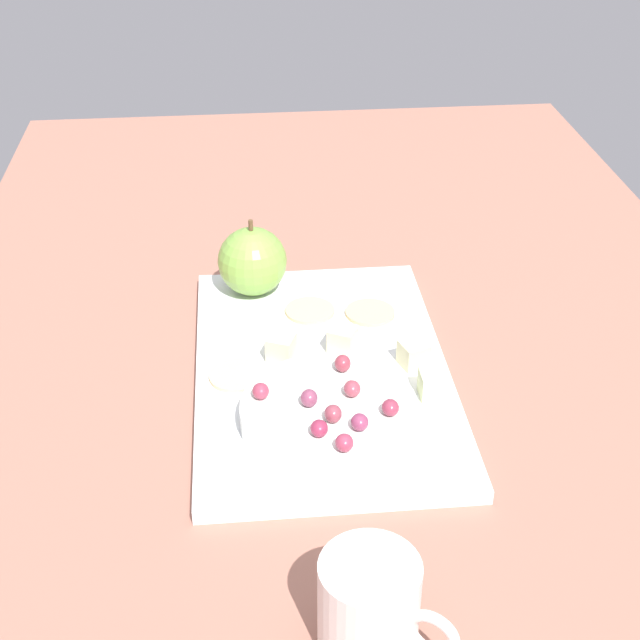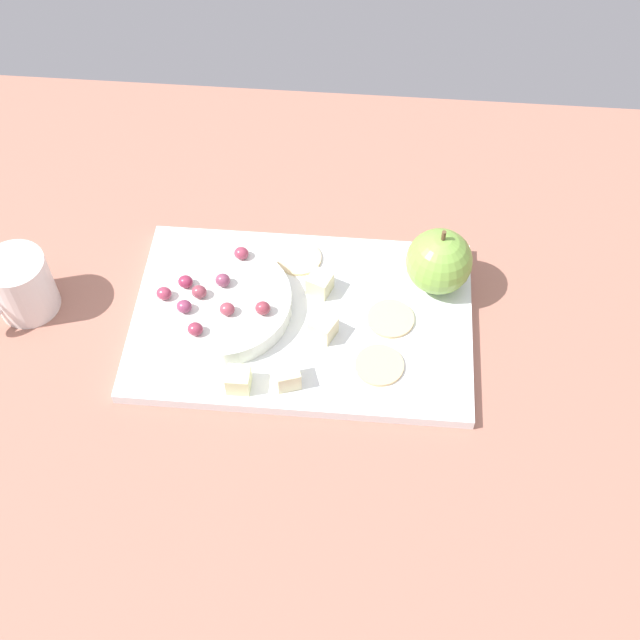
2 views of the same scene
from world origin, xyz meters
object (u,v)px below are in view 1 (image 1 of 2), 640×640
cheese_cube_1 (433,385)px  apple_whole (252,261)px  cheese_cube_2 (343,339)px  grape_6 (352,389)px  grape_4 (343,363)px  cracker_2 (370,313)px  grape_3 (319,428)px  grape_5 (261,391)px  cheese_cube_0 (281,348)px  cracker_0 (236,376)px  cheese_cube_3 (414,354)px  grape_0 (333,414)px  grape_8 (360,422)px  platter (322,371)px  cracker_1 (310,311)px  grape_2 (344,443)px  grape_1 (309,398)px  serving_dish (329,414)px  cup (371,607)px  grape_7 (390,408)px

cheese_cube_1 → apple_whole: bearing=37.5°
cheese_cube_2 → grape_6: bearing=177.7°
grape_4 → grape_6: 3.96cm
cracker_2 → grape_3: bearing=161.2°
apple_whole → grape_5: size_ratio=4.48×
cheese_cube_0 → cracker_0: (-2.89, 4.58, -1.07)cm
cheese_cube_3 → grape_6: size_ratio=1.48×
cheese_cube_0 → grape_0: grape_0 is taller
grape_8 → cheese_cube_0: bearing=21.9°
grape_3 → cheese_cube_1: bearing=-56.7°
cheese_cube_0 → grape_8: 15.92cm
grape_4 → apple_whole: bearing=21.8°
cracker_2 → platter: bearing=146.0°
cheese_cube_2 → grape_4: 7.12cm
cracker_1 → grape_2: grape_2 is taller
cheese_cube_0 → grape_1: 11.25cm
grape_3 → cheese_cube_2: bearing=-13.7°
cheese_cube_1 → grape_0: (-5.77, 10.13, 1.81)cm
cheese_cube_1 → grape_5: (-1.82, 16.27, 1.76)cm
serving_dish → cup: bearing=-178.9°
grape_4 → cheese_cube_1: bearing=-101.3°
grape_1 → grape_8: 5.50cm
cheese_cube_2 → grape_5: (-10.33, 8.67, 1.76)cm
apple_whole → cheese_cube_0: apple_whole is taller
cheese_cube_1 → grape_6: grape_6 is taller
cracker_0 → grape_1: (-8.06, -6.44, 2.90)cm
cracker_0 → grape_2: bearing=-148.5°
platter → grape_0: 12.25cm
cheese_cube_3 → grape_4: grape_4 is taller
platter → grape_1: size_ratio=22.71×
grape_1 → grape_5: bearing=70.1°
cracker_2 → cheese_cube_0: bearing=126.4°
grape_0 → grape_5: size_ratio=1.00×
serving_dish → cracker_1: serving_dish is taller
serving_dish → grape_8: size_ratio=9.39×
apple_whole → grape_6: bearing=-160.7°
cheese_cube_0 → grape_8: bearing=-158.1°
cheese_cube_1 → grape_0: bearing=119.7°
cracker_0 → grape_0: bearing=-141.5°
grape_1 → grape_6: grape_1 is taller
grape_8 → grape_3: bearing=97.7°
cheese_cube_0 → cracker_1: (8.43, -3.60, -1.07)cm
grape_1 → grape_2: size_ratio=1.00×
grape_5 → serving_dish: bearing=-104.7°
grape_7 → platter: bearing=23.9°
cheese_cube_0 → grape_0: bearing=-164.3°
serving_dish → grape_4: bearing=-19.4°
grape_5 → grape_7: bearing=-107.3°
grape_2 → grape_4: bearing=-6.0°
cracker_0 → grape_3: size_ratio=3.14×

